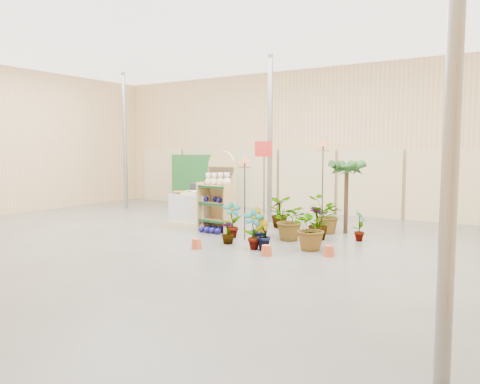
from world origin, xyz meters
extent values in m
cube|color=#54544F|center=(0.00, 0.00, -0.05)|extent=(15.00, 12.00, 0.10)
cube|color=white|center=(0.00, 0.00, 4.55)|extent=(15.00, 12.00, 0.10)
cube|color=tan|center=(0.00, 6.05, 2.25)|extent=(15.00, 0.10, 4.50)
cylinder|color=gray|center=(5.50, -3.50, 2.25)|extent=(0.14, 0.14, 4.50)
cylinder|color=gray|center=(-5.50, 3.50, 2.25)|extent=(0.14, 0.14, 4.50)
cylinder|color=gray|center=(0.00, 3.50, 2.25)|extent=(0.14, 0.14, 4.50)
cube|color=tan|center=(-6.00, 5.92, 1.00)|extent=(1.90, 0.06, 2.00)
cube|color=tan|center=(-4.00, 5.92, 1.00)|extent=(1.90, 0.06, 2.00)
cube|color=tan|center=(-2.00, 5.92, 1.00)|extent=(1.90, 0.06, 2.00)
cube|color=tan|center=(0.00, 5.92, 1.00)|extent=(1.90, 0.06, 2.00)
cube|color=tan|center=(2.00, 5.92, 1.00)|extent=(1.90, 0.06, 2.00)
cube|color=tan|center=(4.00, 5.92, 1.00)|extent=(1.90, 0.06, 2.00)
cube|color=tan|center=(-0.40, 1.77, 0.78)|extent=(0.83, 0.15, 1.56)
cylinder|color=tan|center=(-0.40, 1.77, 1.56)|extent=(0.83, 0.15, 0.83)
cube|color=tan|center=(-0.40, 1.53, 0.28)|extent=(0.83, 0.53, 0.04)
cube|color=#0F3819|center=(-0.40, 1.30, 0.28)|extent=(0.79, 0.10, 0.06)
cube|color=tan|center=(-0.40, 1.53, 0.69)|extent=(0.83, 0.53, 0.04)
cube|color=#0F3819|center=(-0.40, 1.30, 0.69)|extent=(0.79, 0.10, 0.06)
cube|color=tan|center=(-0.40, 1.53, 1.10)|extent=(0.83, 0.53, 0.04)
cube|color=#0F3819|center=(-0.40, 1.30, 1.10)|extent=(0.79, 0.10, 0.06)
cube|color=tan|center=(-0.80, 1.53, 0.60)|extent=(0.08, 0.46, 1.20)
cube|color=tan|center=(0.00, 1.53, 0.60)|extent=(0.08, 0.46, 1.20)
sphere|color=#F3E5C4|center=(-0.68, 1.59, 1.21)|extent=(0.17, 0.17, 0.17)
sphere|color=#F3E5C4|center=(-0.68, 1.59, 1.34)|extent=(0.13, 0.13, 0.13)
sphere|color=#F3E5C4|center=(-0.49, 1.59, 1.21)|extent=(0.17, 0.17, 0.17)
sphere|color=#F3E5C4|center=(-0.49, 1.59, 1.35)|extent=(0.13, 0.13, 0.13)
sphere|color=#F3E5C4|center=(-0.31, 1.59, 1.22)|extent=(0.18, 0.18, 0.18)
sphere|color=#F3E5C4|center=(-0.31, 1.59, 1.36)|extent=(0.13, 0.13, 0.13)
sphere|color=#F3E5C4|center=(-0.12, 1.59, 1.22)|extent=(0.19, 0.19, 0.19)
sphere|color=#F3E5C4|center=(-0.12, 1.59, 1.37)|extent=(0.13, 0.13, 0.13)
sphere|color=navy|center=(-0.69, 1.51, 0.78)|extent=(0.14, 0.14, 0.14)
sphere|color=navy|center=(-0.50, 1.62, 0.78)|extent=(0.14, 0.14, 0.14)
sphere|color=navy|center=(-0.30, 1.51, 0.78)|extent=(0.14, 0.14, 0.14)
sphere|color=navy|center=(-0.11, 1.62, 0.78)|extent=(0.14, 0.14, 0.14)
sphere|color=navy|center=(-0.62, 1.22, 0.07)|extent=(0.15, 0.15, 0.15)
sphere|color=navy|center=(-0.54, 1.46, 0.07)|extent=(0.15, 0.15, 0.15)
sphere|color=navy|center=(-0.46, 1.22, 0.07)|extent=(0.15, 0.15, 0.15)
sphere|color=navy|center=(-0.38, 1.46, 0.07)|extent=(0.15, 0.15, 0.15)
sphere|color=navy|center=(-0.30, 1.22, 0.07)|extent=(0.15, 0.15, 0.15)
sphere|color=navy|center=(-0.22, 1.46, 0.07)|extent=(0.15, 0.15, 0.15)
sphere|color=navy|center=(-0.14, 1.22, 0.07)|extent=(0.15, 0.15, 0.15)
cube|color=tan|center=(-1.29, 1.89, 0.08)|extent=(1.21, 1.02, 0.15)
cube|color=silver|center=(-1.29, 1.89, 0.50)|extent=(1.11, 0.91, 0.70)
cylinder|color=beige|center=(-1.54, 1.74, 0.87)|extent=(0.40, 0.40, 0.04)
cylinder|color=beige|center=(-1.29, 1.74, 0.87)|extent=(0.40, 0.40, 0.04)
cylinder|color=beige|center=(-1.04, 1.74, 0.87)|extent=(0.40, 0.40, 0.04)
cylinder|color=beige|center=(-1.54, 2.05, 0.87)|extent=(0.40, 0.40, 0.04)
cube|color=black|center=(-2.16, 3.29, 0.25)|extent=(0.50, 0.50, 0.50)
cube|color=black|center=(-2.16, 3.29, 0.75)|extent=(0.50, 0.50, 0.50)
cube|color=black|center=(-2.46, 3.29, 0.25)|extent=(0.50, 0.50, 0.50)
cube|color=#1D5822|center=(-3.80, 5.20, 0.90)|extent=(2.00, 0.30, 1.80)
cylinder|color=gray|center=(0.10, 3.00, 1.10)|extent=(0.05, 0.05, 2.20)
cube|color=#B2221E|center=(0.10, 2.96, 2.00)|extent=(0.50, 0.03, 0.40)
cylinder|color=black|center=(0.73, 1.01, 0.80)|extent=(0.02, 0.02, 1.60)
cylinder|color=#B44929|center=(0.73, 1.01, 1.60)|extent=(0.30, 0.30, 0.02)
cone|color=#B44929|center=(0.73, 1.01, 1.77)|extent=(0.34, 0.34, 0.14)
cylinder|color=black|center=(2.05, 2.23, 0.98)|extent=(0.02, 0.02, 1.96)
cylinder|color=#B44929|center=(2.05, 2.23, 1.96)|extent=(0.30, 0.30, 0.02)
cone|color=#B44929|center=(2.05, 2.23, 2.13)|extent=(0.34, 0.34, 0.14)
cylinder|color=black|center=(-2.04, 4.33, 0.81)|extent=(0.02, 0.02, 1.62)
cylinder|color=#B44929|center=(-2.04, 4.33, 1.62)|extent=(0.30, 0.30, 0.02)
cone|color=#B44929|center=(-2.04, 4.33, 1.79)|extent=(0.34, 0.34, 0.14)
cylinder|color=#3C2A18|center=(2.34, 2.98, 0.74)|extent=(0.10, 0.10, 1.48)
imported|color=#1D491A|center=(0.37, 1.06, 0.41)|extent=(0.50, 0.53, 0.83)
imported|color=#1D491A|center=(1.19, 0.81, 0.33)|extent=(0.34, 0.40, 0.66)
imported|color=#1D491A|center=(1.56, 1.45, 0.46)|extent=(1.09, 1.05, 0.93)
imported|color=#1D491A|center=(2.09, 1.89, 0.38)|extent=(0.51, 0.51, 0.76)
imported|color=#1D491A|center=(2.93, 2.19, 0.36)|extent=(0.29, 0.40, 0.71)
imported|color=#1D491A|center=(0.80, 1.60, 0.34)|extent=(0.47, 0.47, 0.67)
imported|color=#1D491A|center=(1.96, 2.71, 0.45)|extent=(1.00, 1.05, 0.90)
imported|color=#1D491A|center=(0.67, 0.44, 0.24)|extent=(0.37, 0.37, 0.47)
imported|color=#1D491A|center=(1.40, 0.24, 0.41)|extent=(0.52, 0.47, 0.81)
imported|color=#1D491A|center=(1.59, 0.29, 0.31)|extent=(0.36, 0.31, 0.61)
imported|color=#1D491A|center=(2.41, 0.85, 0.45)|extent=(1.08, 1.06, 0.91)
imported|color=#1D491A|center=(0.65, 2.84, 0.38)|extent=(0.45, 0.45, 0.76)
camera|label=1|loc=(6.09, -7.68, 2.01)|focal=35.00mm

